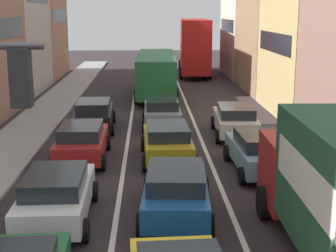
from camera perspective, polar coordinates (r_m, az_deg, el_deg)
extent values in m
cube|color=#949494|center=(28.11, -14.44, 0.46)|extent=(2.60, 64.00, 0.14)
cube|color=silver|center=(27.50, -4.20, 0.43)|extent=(0.16, 60.00, 0.01)
cube|color=silver|center=(27.59, 2.88, 0.49)|extent=(0.16, 60.00, 0.01)
cube|color=black|center=(29.89, -17.56, 10.36)|extent=(0.02, 7.04, 1.10)
cube|color=#9E7556|center=(47.80, -16.18, 11.13)|extent=(7.00, 8.70, 9.77)
cube|color=black|center=(47.09, -11.97, 11.93)|extent=(0.02, 7.04, 1.10)
cube|color=beige|center=(47.68, 10.83, 10.47)|extent=(7.00, 8.70, 8.22)
cube|color=black|center=(47.01, 6.60, 11.08)|extent=(0.02, 7.04, 1.10)
cube|color=#9E7556|center=(39.13, 13.92, 13.43)|extent=(7.00, 8.70, 13.10)
cube|color=tan|center=(30.82, 18.14, 8.17)|extent=(7.00, 8.70, 7.45)
cube|color=black|center=(29.77, 11.76, 9.11)|extent=(0.02, 7.04, 1.10)
cube|color=black|center=(7.60, -16.09, 5.17)|extent=(0.28, 0.28, 0.84)
sphere|color=red|center=(7.71, -15.95, 7.23)|extent=(0.18, 0.18, 0.18)
sphere|color=#F2A519|center=(7.74, -15.83, 5.32)|extent=(0.18, 0.18, 0.18)
sphere|color=green|center=(7.78, -15.71, 3.42)|extent=(0.18, 0.18, 0.18)
cube|color=#A51E1E|center=(15.03, 15.36, -4.93)|extent=(2.46, 2.46, 1.90)
cube|color=black|center=(16.05, 14.26, -2.33)|extent=(2.02, 0.08, 0.70)
cube|color=white|center=(10.96, 14.95, -5.90)|extent=(0.13, 4.48, 0.90)
cylinder|color=black|center=(15.13, 10.65, -8.38)|extent=(0.32, 0.97, 0.96)
cube|color=#194C8C|center=(15.01, 0.89, -7.54)|extent=(2.07, 4.40, 0.70)
cube|color=#1E2328|center=(14.64, 0.89, -5.76)|extent=(1.73, 2.50, 0.52)
cylinder|color=black|center=(16.54, -2.28, -6.89)|extent=(0.26, 0.65, 0.64)
cylinder|color=black|center=(16.53, 4.14, -6.92)|extent=(0.26, 0.65, 0.64)
cylinder|color=black|center=(13.83, -3.06, -10.97)|extent=(0.26, 0.65, 0.64)
cylinder|color=black|center=(13.81, 4.72, -11.03)|extent=(0.26, 0.65, 0.64)
cube|color=silver|center=(15.01, -12.29, -7.86)|extent=(1.88, 4.33, 0.70)
cube|color=#1E2328|center=(14.63, -12.51, -6.08)|extent=(1.63, 2.44, 0.52)
cylinder|color=black|center=(16.64, -14.62, -7.19)|extent=(0.23, 0.64, 0.64)
cylinder|color=black|center=(16.37, -8.25, -7.22)|extent=(0.23, 0.64, 0.64)
cylinder|color=black|center=(13.99, -16.94, -11.25)|extent=(0.23, 0.64, 0.64)
cylinder|color=black|center=(13.68, -9.28, -11.41)|extent=(0.23, 0.64, 0.64)
cube|color=#B29319|center=(20.40, -0.08, -2.01)|extent=(1.91, 4.35, 0.70)
cube|color=#1E2328|center=(20.07, -0.05, -0.61)|extent=(1.65, 2.45, 0.52)
cylinder|color=black|center=(21.87, -2.74, -1.95)|extent=(0.24, 0.65, 0.64)
cylinder|color=black|center=(21.98, 2.07, -1.88)|extent=(0.24, 0.65, 0.64)
cylinder|color=black|center=(19.06, -2.57, -4.20)|extent=(0.24, 0.65, 0.64)
cylinder|color=black|center=(19.18, 2.95, -4.09)|extent=(0.24, 0.65, 0.64)
cube|color=#A51E1E|center=(20.70, -9.56, -1.97)|extent=(1.84, 4.32, 0.70)
cube|color=#1E2328|center=(20.38, -9.68, -0.59)|extent=(1.61, 2.42, 0.52)
cylinder|color=black|center=(22.32, -11.45, -1.90)|extent=(0.23, 0.64, 0.64)
cylinder|color=black|center=(22.11, -6.73, -1.87)|extent=(0.23, 0.64, 0.64)
cylinder|color=black|center=(19.54, -12.70, -4.07)|extent=(0.23, 0.64, 0.64)
cylinder|color=black|center=(19.31, -7.30, -4.06)|extent=(0.23, 0.64, 0.64)
cube|color=gray|center=(26.36, -0.66, 1.40)|extent=(1.81, 4.30, 0.70)
cube|color=#1E2328|center=(26.06, -0.65, 2.52)|extent=(1.59, 2.41, 0.52)
cylinder|color=black|center=(27.85, -2.63, 1.27)|extent=(0.22, 0.64, 0.64)
cylinder|color=black|center=(27.90, 1.15, 1.30)|extent=(0.22, 0.64, 0.64)
cylinder|color=black|center=(25.00, -2.68, -0.07)|extent=(0.22, 0.64, 0.64)
cylinder|color=black|center=(25.04, 1.53, -0.04)|extent=(0.22, 0.64, 0.64)
cube|color=black|center=(25.98, -8.25, 1.09)|extent=(1.95, 4.36, 0.70)
cube|color=#1E2328|center=(25.67, -8.32, 2.23)|extent=(1.67, 2.46, 0.52)
cylinder|color=black|center=(27.55, -9.93, 0.96)|extent=(0.24, 0.65, 0.64)
cylinder|color=black|center=(27.43, -6.11, 1.03)|extent=(0.24, 0.65, 0.64)
cylinder|color=black|center=(24.71, -10.58, -0.43)|extent=(0.24, 0.65, 0.64)
cylinder|color=black|center=(24.58, -6.31, -0.36)|extent=(0.24, 0.65, 0.64)
cube|color=#759EB7|center=(19.29, 10.10, -3.10)|extent=(1.92, 4.35, 0.70)
cube|color=#1E2328|center=(18.95, 10.31, -1.63)|extent=(1.65, 2.45, 0.52)
cylinder|color=black|center=(20.56, 6.61, -2.99)|extent=(0.24, 0.65, 0.64)
cylinder|color=black|center=(20.97, 11.56, -2.86)|extent=(0.24, 0.65, 0.64)
cylinder|color=black|center=(17.82, 8.29, -5.54)|extent=(0.24, 0.65, 0.64)
cylinder|color=black|center=(18.29, 13.96, -5.31)|extent=(0.24, 0.65, 0.64)
cube|color=beige|center=(24.57, 7.48, 0.44)|extent=(2.02, 4.39, 0.70)
cube|color=#1E2328|center=(24.27, 7.57, 1.63)|extent=(1.70, 2.49, 0.52)
cylinder|color=black|center=(25.98, 5.07, 0.39)|extent=(0.25, 0.65, 0.64)
cylinder|color=black|center=(26.19, 9.09, 0.37)|extent=(0.25, 0.65, 0.64)
cylinder|color=black|center=(23.14, 5.61, -1.17)|extent=(0.25, 0.65, 0.64)
cylinder|color=black|center=(23.37, 10.11, -1.17)|extent=(0.25, 0.65, 0.64)
cube|color=#1E6033|center=(35.55, -1.32, 6.05)|extent=(2.71, 10.55, 2.40)
cube|color=black|center=(35.51, -1.33, 6.63)|extent=(2.73, 9.92, 0.70)
cylinder|color=black|center=(39.48, -3.12, 4.96)|extent=(0.32, 1.01, 1.00)
cylinder|color=black|center=(39.47, 0.53, 4.98)|extent=(0.32, 1.01, 1.00)
cylinder|color=black|center=(32.63, -3.53, 3.29)|extent=(0.32, 1.01, 1.00)
cylinder|color=black|center=(32.62, 0.87, 3.31)|extent=(0.32, 1.01, 1.00)
cube|color=#B21919|center=(47.76, 2.95, 7.78)|extent=(3.03, 10.61, 2.40)
cube|color=black|center=(47.73, 2.95, 8.21)|extent=(3.03, 9.99, 0.70)
cube|color=#B21919|center=(47.61, 2.98, 10.51)|extent=(3.03, 10.61, 2.16)
cube|color=black|center=(47.60, 2.98, 10.80)|extent=(3.03, 9.99, 0.64)
cylinder|color=black|center=(51.60, 1.37, 6.83)|extent=(0.35, 1.01, 1.00)
cylinder|color=black|center=(51.69, 4.17, 6.81)|extent=(0.35, 1.01, 1.00)
cylinder|color=black|center=(44.72, 1.48, 5.90)|extent=(0.35, 1.01, 1.00)
cylinder|color=black|center=(44.82, 4.69, 5.88)|extent=(0.35, 1.01, 1.00)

